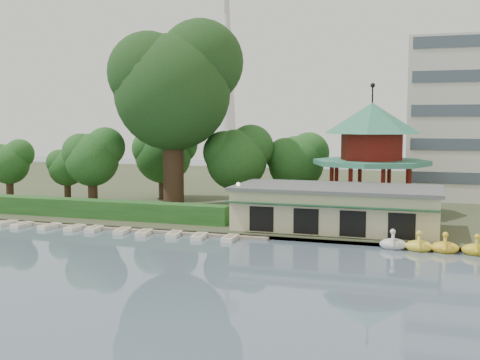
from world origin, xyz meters
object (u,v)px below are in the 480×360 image
at_px(big_tree, 175,83).
at_px(pavilion, 371,147).
at_px(dock, 98,227).
at_px(boathouse, 337,207).

bearing_deg(big_tree, pavilion, 10.33).
relative_size(dock, pavilion, 2.52).
bearing_deg(dock, boathouse, 12.24).
relative_size(pavilion, big_tree, 0.64).
distance_m(dock, big_tree, 18.27).
height_order(boathouse, big_tree, big_tree).
bearing_deg(dock, pavilion, 31.66).
bearing_deg(boathouse, big_tree, 161.69).
height_order(pavilion, big_tree, big_tree).
xyz_separation_m(dock, pavilion, (24.00, 14.80, 7.36)).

